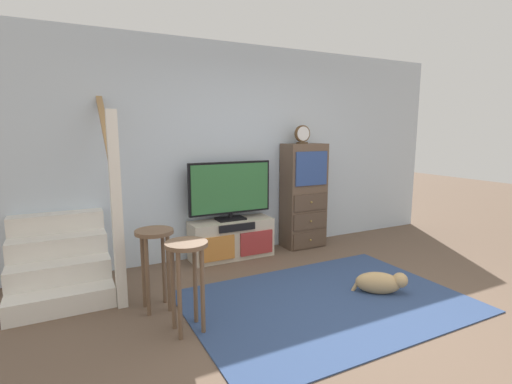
% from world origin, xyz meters
% --- Properties ---
extents(ground_plane, '(20.00, 20.00, 0.00)m').
position_xyz_m(ground_plane, '(0.00, 0.00, 0.00)').
color(ground_plane, brown).
extents(back_wall, '(6.40, 0.12, 2.70)m').
position_xyz_m(back_wall, '(0.00, 2.46, 1.35)').
color(back_wall, silver).
rests_on(back_wall, ground_plane).
extents(area_rug, '(2.60, 1.80, 0.01)m').
position_xyz_m(area_rug, '(0.00, 0.60, 0.01)').
color(area_rug, navy).
rests_on(area_rug, ground_plane).
extents(media_console, '(1.06, 0.38, 0.50)m').
position_xyz_m(media_console, '(-0.30, 2.19, 0.25)').
color(media_console, '#BCB29E').
rests_on(media_console, ground_plane).
extents(television, '(1.09, 0.22, 0.74)m').
position_xyz_m(television, '(-0.30, 2.22, 0.89)').
color(television, black).
rests_on(television, media_console).
extents(side_cabinet, '(0.58, 0.38, 1.44)m').
position_xyz_m(side_cabinet, '(0.80, 2.20, 0.72)').
color(side_cabinet, brown).
rests_on(side_cabinet, ground_plane).
extents(desk_clock, '(0.22, 0.08, 0.25)m').
position_xyz_m(desk_clock, '(0.75, 2.19, 1.56)').
color(desk_clock, '#4C3823').
rests_on(desk_clock, side_cabinet).
extents(staircase, '(1.00, 1.36, 2.20)m').
position_xyz_m(staircase, '(-2.24, 2.20, 0.37)').
color(staircase, silver).
rests_on(staircase, ground_plane).
extents(bar_stool_near, '(0.34, 0.34, 0.75)m').
position_xyz_m(bar_stool_near, '(-1.33, 0.70, 0.55)').
color(bar_stool_near, brown).
rests_on(bar_stool_near, ground_plane).
extents(bar_stool_far, '(0.34, 0.34, 0.74)m').
position_xyz_m(bar_stool_far, '(-1.47, 1.21, 0.55)').
color(bar_stool_far, brown).
rests_on(bar_stool_far, ground_plane).
extents(dog, '(0.48, 0.43, 0.23)m').
position_xyz_m(dog, '(0.60, 0.51, 0.12)').
color(dog, tan).
rests_on(dog, ground_plane).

